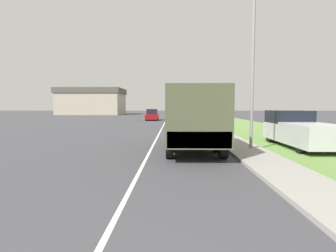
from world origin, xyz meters
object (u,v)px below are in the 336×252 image
pickup_truck (299,130)px  lamp_post (249,45)px  military_truck (193,116)px  car_nearest_ahead (179,121)px  car_second_ahead (152,115)px

pickup_truck → lamp_post: size_ratio=0.67×
pickup_truck → lamp_post: bearing=-156.3°
military_truck → pickup_truck: military_truck is taller
car_nearest_ahead → car_second_ahead: (-3.75, 14.37, 0.02)m
military_truck → car_second_ahead: military_truck is taller
car_second_ahead → car_nearest_ahead: bearing=-75.4°
military_truck → car_second_ahead: (-4.12, 27.04, -0.88)m
car_nearest_ahead → pickup_truck: size_ratio=0.79×
car_nearest_ahead → car_second_ahead: bearing=104.6°
car_second_ahead → pickup_truck: (9.74, -25.91, 0.13)m
lamp_post → car_second_ahead: bearing=103.8°
car_second_ahead → lamp_post: 28.36m
car_nearest_ahead → lamp_post: (2.93, -12.88, 4.16)m
car_nearest_ahead → lamp_post: size_ratio=0.53×
car_second_ahead → lamp_post: bearing=-76.2°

